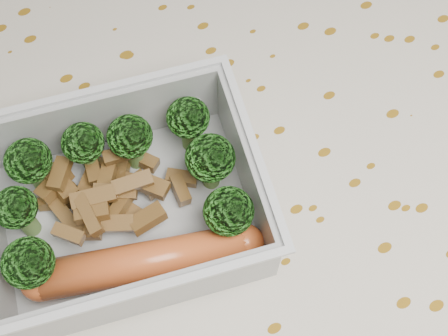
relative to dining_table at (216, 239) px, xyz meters
name	(u,v)px	position (x,y,z in m)	size (l,w,h in m)	color
dining_table	(216,239)	(0.00, 0.00, 0.00)	(1.40, 0.90, 0.75)	brown
tablecloth	(215,216)	(0.00, 0.00, 0.05)	(1.46, 0.96, 0.19)	beige
lunch_container	(124,208)	(-0.06, 0.01, 0.11)	(0.19, 0.16, 0.06)	silver
broccoli_florets	(121,178)	(-0.05, 0.02, 0.13)	(0.15, 0.11, 0.05)	#608C3F
meat_pile	(104,195)	(-0.06, 0.03, 0.11)	(0.10, 0.07, 0.03)	brown
sausage	(144,262)	(-0.06, -0.02, 0.11)	(0.14, 0.06, 0.02)	#D05926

